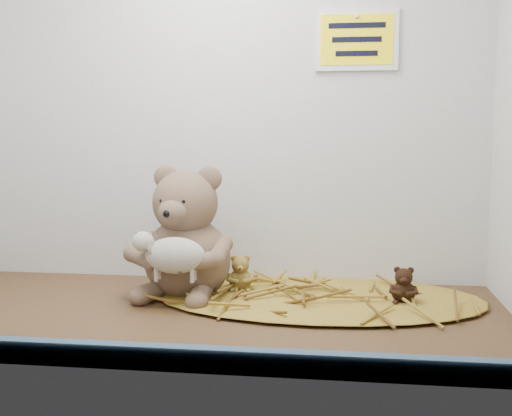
# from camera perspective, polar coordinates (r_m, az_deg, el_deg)

# --- Properties ---
(alcove_shell) EXTENTS (1.20, 0.60, 0.90)m
(alcove_shell) POSITION_cam_1_polar(r_m,az_deg,el_deg) (1.30, -4.57, 11.27)
(alcove_shell) COLOR #442C17
(alcove_shell) RESTS_ON ground
(front_rail) EXTENTS (1.19, 0.02, 0.04)m
(front_rail) POSITION_cam_1_polar(r_m,az_deg,el_deg) (0.99, -9.05, -12.93)
(front_rail) COLOR #3C5673
(front_rail) RESTS_ON shelf_floor
(straw_bed) EXTENTS (0.68, 0.40, 0.01)m
(straw_bed) POSITION_cam_1_polar(r_m,az_deg,el_deg) (1.35, 5.59, -7.90)
(straw_bed) COLOR olive
(straw_bed) RESTS_ON shelf_floor
(main_teddy) EXTENTS (0.27, 0.28, 0.28)m
(main_teddy) POSITION_cam_1_polar(r_m,az_deg,el_deg) (1.36, -6.16, -2.07)
(main_teddy) COLOR #81654F
(main_teddy) RESTS_ON shelf_floor
(toy_lamb) EXTENTS (0.16, 0.10, 0.10)m
(toy_lamb) POSITION_cam_1_polar(r_m,az_deg,el_deg) (1.27, -7.21, -4.20)
(toy_lamb) COLOR beige
(toy_lamb) RESTS_ON main_teddy
(mini_teddy_tan) EXTENTS (0.07, 0.07, 0.08)m
(mini_teddy_tan) POSITION_cam_1_polar(r_m,az_deg,el_deg) (1.38, -1.40, -5.63)
(mini_teddy_tan) COLOR olive
(mini_teddy_tan) RESTS_ON straw_bed
(mini_teddy_brown) EXTENTS (0.06, 0.06, 0.07)m
(mini_teddy_brown) POSITION_cam_1_polar(r_m,az_deg,el_deg) (1.32, 12.98, -6.51)
(mini_teddy_brown) COLOR black
(mini_teddy_brown) RESTS_ON straw_bed
(wall_sign) EXTENTS (0.16, 0.01, 0.11)m
(wall_sign) POSITION_cam_1_polar(r_m,az_deg,el_deg) (1.48, 8.94, 14.55)
(wall_sign) COLOR yellow
(wall_sign) RESTS_ON back_wall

